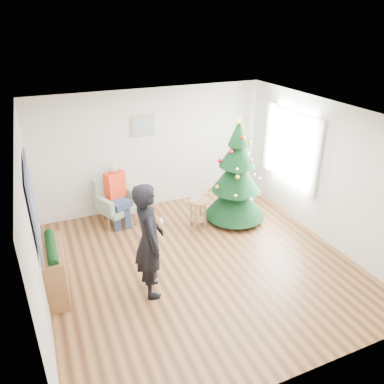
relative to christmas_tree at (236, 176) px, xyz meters
name	(u,v)px	position (x,y,z in m)	size (l,w,h in m)	color
floor	(200,263)	(-1.30, -1.14, -1.00)	(5.00, 5.00, 0.00)	brown
ceiling	(202,116)	(-1.30, -1.14, 1.60)	(5.00, 5.00, 0.00)	white
wall_back	(153,150)	(-1.30, 1.36, 0.30)	(5.00, 5.00, 0.00)	silver
wall_front	(301,294)	(-1.30, -3.64, 0.30)	(5.00, 5.00, 0.00)	silver
wall_left	(33,229)	(-3.80, -1.14, 0.30)	(5.00, 5.00, 0.00)	silver
wall_right	(325,173)	(1.20, -1.14, 0.30)	(5.00, 5.00, 0.00)	silver
window_panel	(291,147)	(1.17, -0.14, 0.50)	(0.04, 1.30, 1.40)	white
curtains	(290,147)	(1.14, -0.14, 0.50)	(0.05, 1.75, 1.50)	white
christmas_tree	(236,176)	(0.00, 0.00, 0.00)	(1.23, 1.23, 2.23)	#3F2816
stool	(198,214)	(-0.84, 0.00, -0.69)	(0.41, 0.41, 0.62)	brown
laptop	(198,199)	(-0.84, 0.00, -0.37)	(0.34, 0.22, 0.03)	silver
armchair	(116,206)	(-2.29, 0.88, -0.64)	(0.89, 0.88, 0.98)	gray
seated_person	(117,194)	(-2.26, 0.83, -0.34)	(0.52, 0.66, 1.29)	navy
standing_man	(149,241)	(-2.29, -1.47, -0.08)	(0.67, 0.44, 1.84)	black
game_controller	(162,221)	(-2.10, -1.50, 0.22)	(0.04, 0.13, 0.04)	white
console	(56,270)	(-3.63, -0.93, -0.60)	(0.30, 1.00, 0.80)	brown
garland	(51,247)	(-3.63, -0.93, -0.18)	(0.14, 0.14, 0.90)	black
tapestry	(32,202)	(-3.76, -0.84, 0.55)	(0.03, 1.50, 1.15)	black
framed_picture	(143,126)	(-1.50, 1.32, 0.85)	(0.52, 0.05, 0.42)	tan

